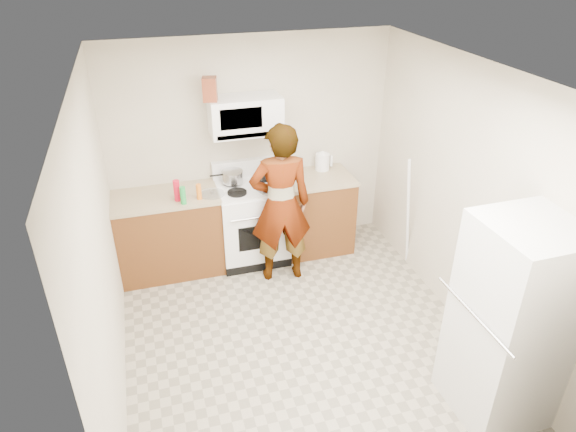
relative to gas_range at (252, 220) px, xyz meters
name	(u,v)px	position (x,y,z in m)	size (l,w,h in m)	color
floor	(298,336)	(0.10, -1.48, -0.49)	(3.60, 3.60, 0.00)	gray
back_wall	(252,148)	(0.10, 0.31, 0.76)	(3.20, 0.02, 2.50)	beige
right_wall	(464,199)	(1.69, -1.48, 0.76)	(0.02, 3.60, 2.50)	beige
cabinet_left	(169,235)	(-0.94, 0.01, -0.04)	(1.12, 0.62, 0.90)	brown
counter_left	(164,197)	(-0.94, 0.01, 0.43)	(1.14, 0.64, 0.04)	tan
cabinet_right	(315,214)	(0.78, 0.01, -0.04)	(0.80, 0.62, 0.90)	brown
counter_right	(316,178)	(0.78, 0.01, 0.43)	(0.82, 0.64, 0.04)	tan
gas_range	(252,220)	(0.00, 0.00, 0.00)	(0.76, 0.65, 1.13)	white
microwave	(245,115)	(0.00, 0.13, 1.21)	(0.76, 0.38, 0.40)	white
person	(281,205)	(0.22, -0.47, 0.41)	(0.65, 0.43, 1.79)	tan
fridge	(513,323)	(1.39, -2.69, 0.36)	(0.70, 0.70, 1.70)	white
kettle	(322,162)	(0.91, 0.18, 0.55)	(0.16, 0.16, 0.20)	white
jug	(210,89)	(-0.36, 0.07, 1.53)	(0.14, 0.14, 0.24)	maroon
saucepan	(232,177)	(-0.18, 0.10, 0.53)	(0.23, 0.23, 0.13)	#AAAAAE
tray	(269,187)	(0.17, -0.15, 0.47)	(0.25, 0.16, 0.05)	white
bottle_spray	(177,191)	(-0.81, -0.14, 0.56)	(0.07, 0.07, 0.23)	red
bottle_hot_sauce	(199,192)	(-0.59, -0.17, 0.53)	(0.05, 0.05, 0.17)	orange
bottle_green_cap	(183,195)	(-0.76, -0.23, 0.54)	(0.06, 0.06, 0.19)	green
pot_lid	(212,194)	(-0.44, -0.10, 0.46)	(0.27, 0.27, 0.01)	silver
broom	(408,214)	(1.60, -0.70, 0.21)	(0.03, 0.03, 1.39)	white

